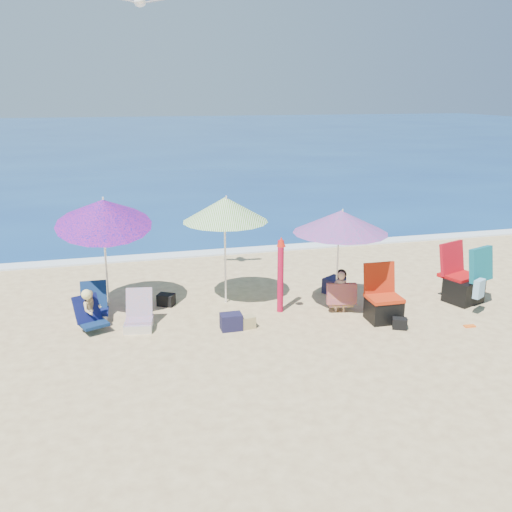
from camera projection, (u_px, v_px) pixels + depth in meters
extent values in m
plane|color=#D8BC84|center=(288.00, 334.00, 9.43)|extent=(120.00, 120.00, 0.00)
cube|color=navy|center=(140.00, 136.00, 51.26)|extent=(120.00, 80.00, 0.12)
cube|color=white|center=(227.00, 252.00, 14.17)|extent=(120.00, 0.50, 0.04)
cylinder|color=silver|center=(337.00, 266.00, 10.13)|extent=(0.04, 0.04, 1.78)
cone|color=#EB1F88|center=(341.00, 222.00, 9.88)|extent=(2.07, 2.07, 0.40)
cylinder|color=white|center=(343.00, 212.00, 9.82)|extent=(0.03, 0.03, 0.11)
cylinder|color=white|center=(225.00, 255.00, 10.56)|extent=(0.05, 0.05, 1.92)
cone|color=#439D18|center=(225.00, 209.00, 10.26)|extent=(2.01, 2.01, 0.46)
cylinder|color=white|center=(226.00, 199.00, 10.16)|extent=(0.04, 0.04, 0.12)
cylinder|color=white|center=(106.00, 259.00, 10.26)|extent=(0.07, 0.51, 1.90)
cone|color=#AB186B|center=(103.00, 212.00, 9.78)|extent=(1.79, 1.86, 0.88)
cylinder|color=white|center=(103.00, 201.00, 9.68)|extent=(0.04, 0.06, 0.13)
cylinder|color=#A90C2E|center=(280.00, 277.00, 10.19)|extent=(0.15, 0.15, 1.36)
cone|color=red|center=(281.00, 242.00, 9.70)|extent=(0.21, 0.21, 0.17)
cube|color=#0C1543|center=(95.00, 312.00, 9.92)|extent=(0.47, 0.41, 0.05)
cube|color=#0C2248|center=(94.00, 295.00, 10.06)|extent=(0.46, 0.28, 0.49)
cube|color=white|center=(94.00, 317.00, 9.93)|extent=(0.48, 0.43, 0.15)
cube|color=#ED6053|center=(139.00, 320.00, 9.59)|extent=(0.51, 0.46, 0.05)
cube|color=#E16D4F|center=(139.00, 302.00, 9.72)|extent=(0.49, 0.33, 0.48)
cube|color=silver|center=(139.00, 326.00, 9.57)|extent=(0.53, 0.48, 0.14)
cube|color=#BA2A0D|center=(384.00, 298.00, 9.84)|extent=(0.58, 0.52, 0.06)
cube|color=#9F220B|center=(379.00, 278.00, 9.99)|extent=(0.58, 0.17, 0.58)
cube|color=black|center=(384.00, 310.00, 9.91)|extent=(0.56, 0.50, 0.41)
cube|color=#AA0C0E|center=(459.00, 276.00, 10.88)|extent=(0.79, 0.75, 0.07)
cube|color=#A90C19|center=(452.00, 258.00, 10.93)|extent=(0.66, 0.39, 0.64)
cube|color=black|center=(463.00, 291.00, 10.80)|extent=(0.76, 0.72, 0.45)
cube|color=#097278|center=(481.00, 264.00, 10.34)|extent=(0.60, 0.38, 0.64)
cube|color=#7EACCA|center=(479.00, 289.00, 10.07)|extent=(0.27, 0.22, 0.34)
imported|color=tan|center=(340.00, 292.00, 10.25)|extent=(0.32, 0.24, 0.79)
cube|color=#470F69|center=(339.00, 302.00, 10.40)|extent=(0.50, 0.46, 0.05)
cube|color=#481072|center=(342.00, 294.00, 10.23)|extent=(0.57, 0.30, 0.40)
sphere|color=black|center=(341.00, 274.00, 10.26)|extent=(0.19, 0.19, 0.19)
imported|color=tan|center=(92.00, 310.00, 9.51)|extent=(0.42, 0.38, 0.70)
cube|color=#0C2348|center=(94.00, 324.00, 9.44)|extent=(0.54, 0.51, 0.05)
cube|color=#0B103F|center=(87.00, 308.00, 9.49)|extent=(0.49, 0.39, 0.46)
sphere|color=#DAD07E|center=(86.00, 294.00, 9.24)|extent=(0.17, 0.17, 0.17)
cube|color=#181733|center=(231.00, 322.00, 9.56)|extent=(0.36, 0.26, 0.28)
cube|color=black|center=(166.00, 300.00, 10.65)|extent=(0.38, 0.35, 0.22)
cube|color=tan|center=(248.00, 322.00, 9.63)|extent=(0.27, 0.22, 0.21)
cube|color=#191938|center=(334.00, 285.00, 11.32)|extent=(0.52, 0.49, 0.31)
cube|color=black|center=(400.00, 323.00, 9.61)|extent=(0.29, 0.26, 0.19)
cube|color=orange|center=(470.00, 326.00, 9.70)|extent=(0.20, 0.10, 0.03)
ellipsoid|color=white|center=(140.00, 2.00, 9.46)|extent=(0.26, 0.43, 0.16)
cube|color=#95979D|center=(126.00, 0.00, 9.41)|extent=(0.41, 0.17, 0.09)
cube|color=#93959B|center=(157.00, 1.00, 9.44)|extent=(0.41, 0.17, 0.09)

